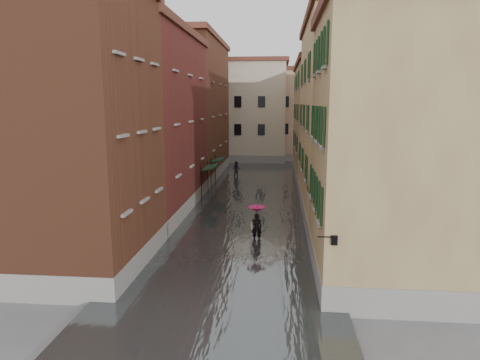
% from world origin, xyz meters
% --- Properties ---
extents(ground, '(120.00, 120.00, 0.00)m').
position_xyz_m(ground, '(0.00, 0.00, 0.00)').
color(ground, '#5F6062').
rests_on(ground, ground).
extents(floodwater, '(10.00, 60.00, 0.20)m').
position_xyz_m(floodwater, '(0.00, 13.00, 0.10)').
color(floodwater, '#454A4C').
rests_on(floodwater, ground).
extents(building_left_near, '(6.00, 8.00, 13.00)m').
position_xyz_m(building_left_near, '(-7.00, -2.00, 6.50)').
color(building_left_near, brown).
rests_on(building_left_near, ground).
extents(building_left_mid, '(6.00, 14.00, 12.50)m').
position_xyz_m(building_left_mid, '(-7.00, 9.00, 6.25)').
color(building_left_mid, '#5C211D').
rests_on(building_left_mid, ground).
extents(building_left_far, '(6.00, 16.00, 14.00)m').
position_xyz_m(building_left_far, '(-7.00, 24.00, 7.00)').
color(building_left_far, brown).
rests_on(building_left_far, ground).
extents(building_right_near, '(6.00, 8.00, 11.50)m').
position_xyz_m(building_right_near, '(7.00, -2.00, 5.75)').
color(building_right_near, olive).
rests_on(building_right_near, ground).
extents(building_right_mid, '(6.00, 14.00, 13.00)m').
position_xyz_m(building_right_mid, '(7.00, 9.00, 6.50)').
color(building_right_mid, tan).
rests_on(building_right_mid, ground).
extents(building_right_far, '(6.00, 16.00, 11.50)m').
position_xyz_m(building_right_far, '(7.00, 24.00, 5.75)').
color(building_right_far, olive).
rests_on(building_right_far, ground).
extents(building_end_cream, '(12.00, 9.00, 13.00)m').
position_xyz_m(building_end_cream, '(-3.00, 38.00, 6.50)').
color(building_end_cream, '#C2B89A').
rests_on(building_end_cream, ground).
extents(building_end_pink, '(10.00, 9.00, 12.00)m').
position_xyz_m(building_end_pink, '(6.00, 40.00, 6.00)').
color(building_end_pink, tan).
rests_on(building_end_pink, ground).
extents(awning_near, '(1.09, 3.29, 2.80)m').
position_xyz_m(awning_near, '(-3.48, 14.14, 2.47)').
color(awning_near, black).
rests_on(awning_near, ground).
extents(awning_far, '(1.09, 2.85, 2.80)m').
position_xyz_m(awning_far, '(-3.49, 18.91, 2.46)').
color(awning_far, black).
rests_on(awning_far, ground).
extents(wall_lantern, '(0.71, 0.22, 0.35)m').
position_xyz_m(wall_lantern, '(4.33, -6.00, 3.01)').
color(wall_lantern, black).
rests_on(wall_lantern, ground).
extents(window_planters, '(0.59, 8.15, 0.84)m').
position_xyz_m(window_planters, '(4.12, -0.76, 3.51)').
color(window_planters, '#9B6632').
rests_on(window_planters, ground).
extents(pedestrian_main, '(1.01, 1.01, 2.06)m').
position_xyz_m(pedestrian_main, '(1.09, 2.53, 1.28)').
color(pedestrian_main, black).
rests_on(pedestrian_main, ground).
extents(pedestrian_far, '(0.86, 0.68, 1.72)m').
position_xyz_m(pedestrian_far, '(-2.22, 23.92, 0.86)').
color(pedestrian_far, black).
rests_on(pedestrian_far, ground).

